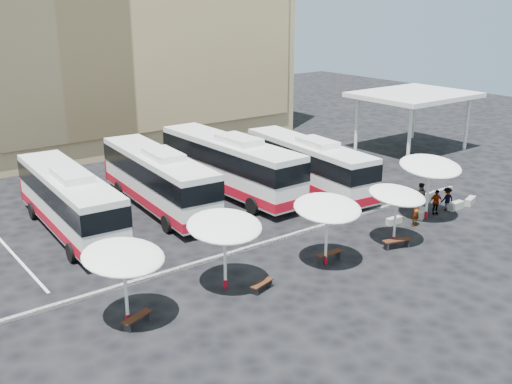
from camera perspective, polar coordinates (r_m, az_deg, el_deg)
ground at (r=33.66m, az=1.73°, el=-5.15°), size 120.00×120.00×0.00m
sandstone_building at (r=59.22m, az=-18.72°, el=16.53°), size 42.00×18.25×29.60m
service_canopy at (r=55.85m, az=14.82°, el=8.81°), size 10.00×8.00×5.20m
curb_divider at (r=33.99m, az=1.20°, el=-4.77°), size 34.00×0.25×0.15m
bay_lines at (r=39.77m, az=-5.51°, el=-1.50°), size 24.15×12.00×0.01m
bus_0 at (r=36.52m, az=-17.38°, el=-0.69°), size 3.45×12.71×3.99m
bus_1 at (r=39.43m, az=-9.34°, el=1.36°), size 3.79×13.09×4.10m
bus_2 at (r=42.01m, az=-2.55°, el=2.77°), size 3.33×13.62×4.31m
bus_3 at (r=42.84m, az=4.96°, el=2.76°), size 3.76×12.60×3.94m
sunshade_0 at (r=25.39m, az=-12.52°, el=-6.10°), size 4.38×4.40×3.59m
sunshade_1 at (r=27.79m, az=-3.02°, el=-3.29°), size 4.03×4.07×3.70m
sunshade_2 at (r=30.52m, az=6.82°, el=-1.55°), size 4.35×4.38×3.62m
sunshade_3 at (r=34.00m, az=13.28°, el=-0.33°), size 4.00×4.03×3.31m
sunshade_4 at (r=38.30m, az=16.27°, el=2.34°), size 4.81×4.84×3.95m
wood_bench_0 at (r=26.29m, az=-11.27°, el=-11.72°), size 1.53×0.88×0.46m
wood_bench_1 at (r=28.62m, az=0.58°, el=-8.79°), size 1.44×0.74×0.43m
wood_bench_2 at (r=31.88m, az=7.03°, el=-5.93°), size 1.58×0.48×0.48m
wood_bench_3 at (r=34.10m, az=13.27°, el=-4.62°), size 1.72×0.90×0.51m
conc_bench_0 at (r=37.73m, az=13.01°, el=-2.67°), size 1.12×0.43×0.41m
conc_bench_1 at (r=39.28m, az=15.48°, el=-1.97°), size 1.39×0.96×0.50m
conc_bench_2 at (r=41.39m, az=18.48°, el=-1.25°), size 1.31×0.49×0.48m
conc_bench_3 at (r=42.70m, az=19.72°, el=-0.81°), size 1.28×0.76×0.46m
passenger_0 at (r=37.44m, az=15.00°, el=-1.87°), size 0.70×0.50×1.78m
passenger_1 at (r=40.44m, az=15.39°, el=-0.39°), size 1.09×1.13×1.83m
passenger_2 at (r=39.84m, az=16.77°, el=-0.93°), size 1.04×0.68×1.65m
passenger_3 at (r=40.86m, az=17.73°, el=-0.61°), size 1.10×0.77×1.56m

